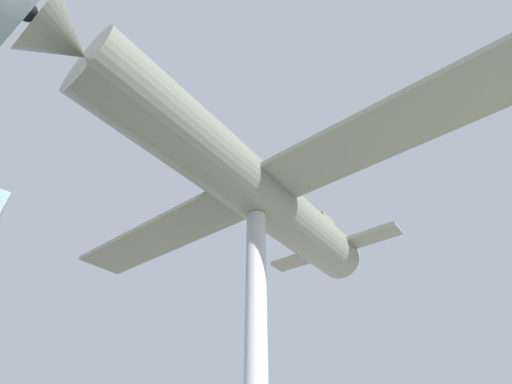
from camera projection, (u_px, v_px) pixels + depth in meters
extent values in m
cylinder|color=#B7B7BC|center=(256.00, 335.00, 9.10)|extent=(0.62, 0.62, 7.62)
cylinder|color=slate|center=(256.00, 192.00, 12.03)|extent=(4.95, 13.09, 1.98)
cube|color=slate|center=(256.00, 192.00, 12.03)|extent=(19.36, 6.56, 0.18)
cube|color=slate|center=(332.00, 249.00, 15.71)|extent=(6.27, 2.42, 0.18)
cube|color=slate|center=(329.00, 232.00, 16.27)|extent=(0.43, 1.11, 1.74)
cone|color=slate|center=(62.00, 39.00, 7.58)|extent=(1.91, 1.52, 1.69)
sphere|color=black|center=(26.00, 11.00, 7.10)|extent=(0.44, 0.44, 0.44)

